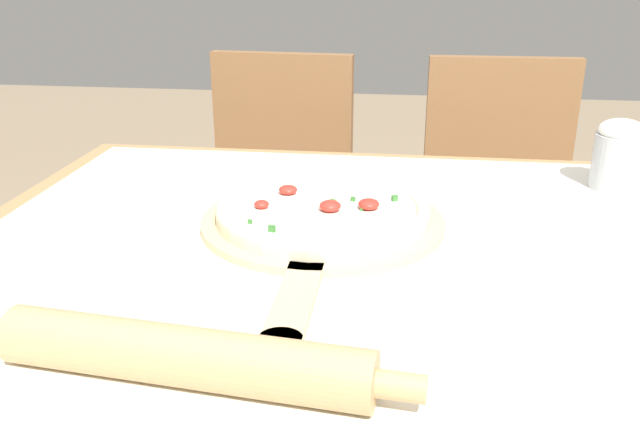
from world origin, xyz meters
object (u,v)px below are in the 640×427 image
object	(u,v)px
pizza	(323,209)
flour_cup	(619,154)
chair_right	(497,211)
chair_left	(276,201)
pizza_peel	(321,226)
rolling_pin	(184,356)

from	to	relation	value
pizza	flour_cup	size ratio (longest dim) A/B	2.61
chair_right	flour_cup	distance (m)	0.60
chair_left	chair_right	bearing A→B (deg)	3.90
pizza_peel	chair_left	distance (m)	0.83
pizza_peel	flour_cup	bearing A→B (deg)	28.29
pizza_peel	pizza	xyz separation A→B (m)	(0.00, 0.02, 0.02)
pizza	chair_left	size ratio (longest dim) A/B	0.35
chair_left	flour_cup	bearing A→B (deg)	-31.64
rolling_pin	chair_right	bearing A→B (deg)	69.22
pizza_peel	pizza	size ratio (longest dim) A/B	1.73
chair_right	chair_left	bearing A→B (deg)	178.67
chair_right	flour_cup	world-z (taller)	chair_right
pizza	chair_left	xyz separation A→B (m)	(-0.22, 0.74, -0.26)
pizza	chair_right	world-z (taller)	chair_right
pizza	rolling_pin	world-z (taller)	rolling_pin
rolling_pin	flour_cup	bearing A→B (deg)	49.38
pizza_peel	chair_left	bearing A→B (deg)	106.23
rolling_pin	chair_left	distance (m)	1.19
pizza_peel	rolling_pin	bearing A→B (deg)	-101.23
pizza_peel	flour_cup	world-z (taller)	flour_cup
chair_left	flour_cup	size ratio (longest dim) A/B	7.45
pizza_peel	pizza	world-z (taller)	pizza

